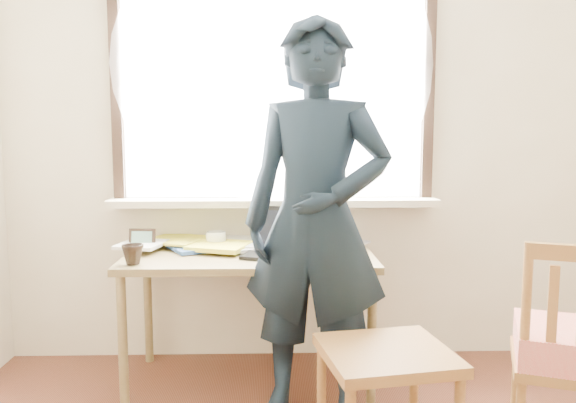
{
  "coord_description": "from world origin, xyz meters",
  "views": [
    {
      "loc": [
        -0.21,
        -1.25,
        1.31
      ],
      "look_at": [
        -0.15,
        0.95,
        1.05
      ],
      "focal_mm": 35.0,
      "sensor_mm": 36.0,
      "label": 1
    }
  ],
  "objects_px": {
    "laptop": "(283,244)",
    "person": "(316,223)",
    "mug_dark": "(133,254)",
    "side_chair": "(573,349)",
    "desk": "(250,267)",
    "mug_white": "(216,240)",
    "work_chair": "(386,368)"
  },
  "relations": [
    {
      "from": "mug_white",
      "to": "side_chair",
      "type": "distance_m",
      "value": 1.79
    },
    {
      "from": "work_chair",
      "to": "side_chair",
      "type": "height_order",
      "value": "side_chair"
    },
    {
      "from": "laptop",
      "to": "person",
      "type": "height_order",
      "value": "person"
    },
    {
      "from": "desk",
      "to": "side_chair",
      "type": "relative_size",
      "value": 1.39
    },
    {
      "from": "laptop",
      "to": "mug_dark",
      "type": "xyz_separation_m",
      "value": [
        -0.73,
        -0.19,
        -0.01
      ]
    },
    {
      "from": "laptop",
      "to": "mug_dark",
      "type": "bearing_deg",
      "value": -165.62
    },
    {
      "from": "mug_dark",
      "to": "work_chair",
      "type": "relative_size",
      "value": 0.19
    },
    {
      "from": "desk",
      "to": "work_chair",
      "type": "height_order",
      "value": "desk"
    },
    {
      "from": "side_chair",
      "to": "mug_dark",
      "type": "bearing_deg",
      "value": 161.53
    },
    {
      "from": "work_chair",
      "to": "person",
      "type": "distance_m",
      "value": 0.7
    },
    {
      "from": "mug_dark",
      "to": "work_chair",
      "type": "bearing_deg",
      "value": -28.14
    },
    {
      "from": "side_chair",
      "to": "person",
      "type": "bearing_deg",
      "value": 155.01
    },
    {
      "from": "desk",
      "to": "work_chair",
      "type": "xyz_separation_m",
      "value": [
        0.56,
        -0.81,
        -0.21
      ]
    },
    {
      "from": "laptop",
      "to": "work_chair",
      "type": "relative_size",
      "value": 0.78
    },
    {
      "from": "person",
      "to": "desk",
      "type": "bearing_deg",
      "value": 145.57
    },
    {
      "from": "mug_dark",
      "to": "side_chair",
      "type": "xyz_separation_m",
      "value": [
        1.83,
        -0.61,
        -0.25
      ]
    },
    {
      "from": "mug_dark",
      "to": "work_chair",
      "type": "height_order",
      "value": "mug_dark"
    },
    {
      "from": "laptop",
      "to": "work_chair",
      "type": "xyz_separation_m",
      "value": [
        0.38,
        -0.78,
        -0.34
      ]
    },
    {
      "from": "desk",
      "to": "side_chair",
      "type": "distance_m",
      "value": 1.53
    },
    {
      "from": "laptop",
      "to": "person",
      "type": "relative_size",
      "value": 0.23
    },
    {
      "from": "mug_dark",
      "to": "side_chair",
      "type": "bearing_deg",
      "value": -18.47
    },
    {
      "from": "side_chair",
      "to": "mug_white",
      "type": "bearing_deg",
      "value": 145.73
    },
    {
      "from": "mug_white",
      "to": "work_chair",
      "type": "height_order",
      "value": "mug_white"
    },
    {
      "from": "mug_white",
      "to": "work_chair",
      "type": "relative_size",
      "value": 0.21
    },
    {
      "from": "laptop",
      "to": "side_chair",
      "type": "xyz_separation_m",
      "value": [
        1.1,
        -0.8,
        -0.26
      ]
    },
    {
      "from": "mug_white",
      "to": "person",
      "type": "height_order",
      "value": "person"
    },
    {
      "from": "mug_dark",
      "to": "side_chair",
      "type": "height_order",
      "value": "side_chair"
    },
    {
      "from": "mug_dark",
      "to": "side_chair",
      "type": "distance_m",
      "value": 1.95
    },
    {
      "from": "laptop",
      "to": "mug_dark",
      "type": "height_order",
      "value": "laptop"
    },
    {
      "from": "desk",
      "to": "person",
      "type": "height_order",
      "value": "person"
    },
    {
      "from": "mug_white",
      "to": "person",
      "type": "distance_m",
      "value": 0.77
    },
    {
      "from": "side_chair",
      "to": "laptop",
      "type": "bearing_deg",
      "value": 144.13
    }
  ]
}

